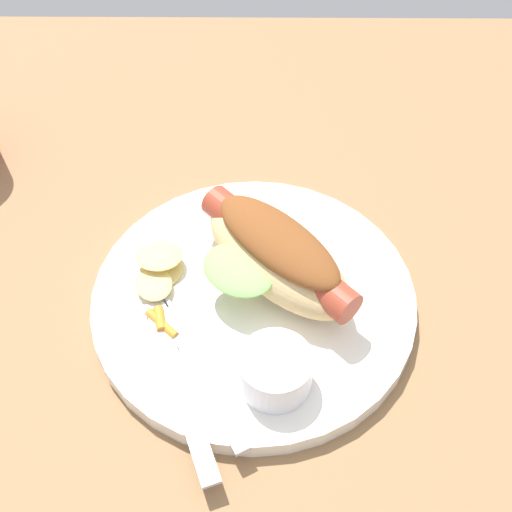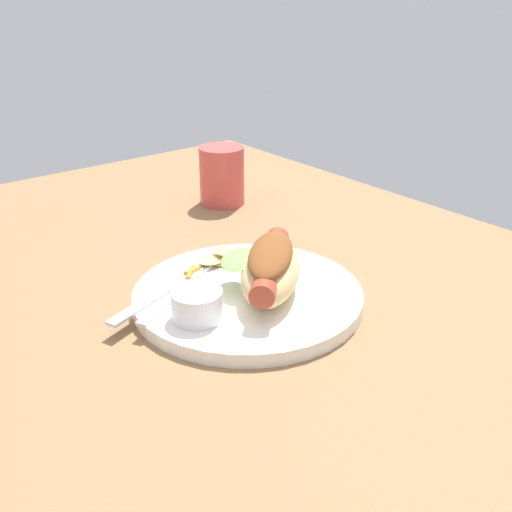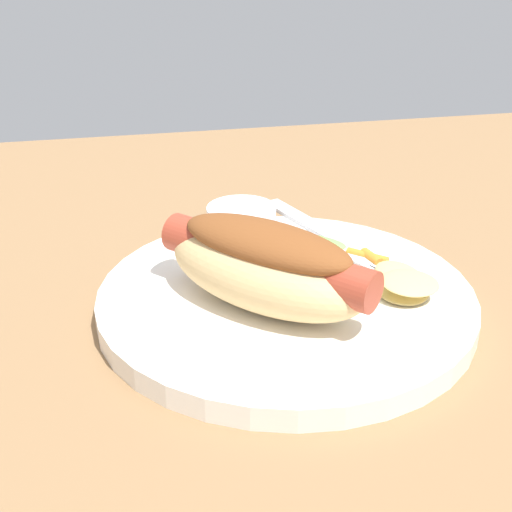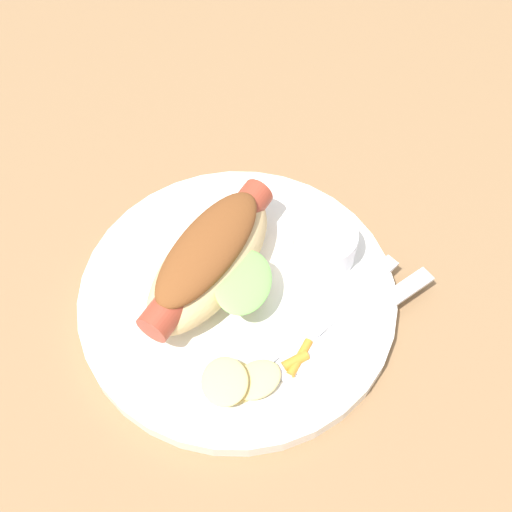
{
  "view_description": "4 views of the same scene",
  "coord_description": "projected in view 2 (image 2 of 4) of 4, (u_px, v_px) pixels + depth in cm",
  "views": [
    {
      "loc": [
        2.8,
        -32.61,
        47.19
      ],
      "look_at": [
        2.55,
        1.49,
        6.31
      ],
      "focal_mm": 49.08,
      "sensor_mm": 36.0,
      "label": 1
    },
    {
      "loc": [
        50.7,
        -36.53,
        34.37
      ],
      "look_at": [
        2.77,
        2.19,
        5.78
      ],
      "focal_mm": 42.58,
      "sensor_mm": 36.0,
      "label": 2
    },
    {
      "loc": [
        13.2,
        42.44,
        25.18
      ],
      "look_at": [
        4.2,
        -0.18,
        3.71
      ],
      "focal_mm": 48.65,
      "sensor_mm": 36.0,
      "label": 3
    },
    {
      "loc": [
        -25.58,
        7.49,
        50.21
      ],
      "look_at": [
        3.45,
        -0.61,
        4.76
      ],
      "focal_mm": 47.8,
      "sensor_mm": 36.0,
      "label": 4
    }
  ],
  "objects": [
    {
      "name": "ground_plane",
      "position": [
        227.0,
        305.0,
        0.71
      ],
      "size": [
        120.0,
        90.0,
        1.8
      ],
      "primitive_type": "cube",
      "color": "olive"
    },
    {
      "name": "plate",
      "position": [
        248.0,
        296.0,
        0.7
      ],
      "size": [
        26.34,
        26.34,
        1.6
      ],
      "primitive_type": "cylinder",
      "color": "white",
      "rests_on": "ground_plane"
    },
    {
      "name": "hot_dog",
      "position": [
        270.0,
        267.0,
        0.68
      ],
      "size": [
        14.77,
        15.14,
        5.85
      ],
      "rotation": [
        0.0,
        0.0,
        2.32
      ],
      "color": "#DBB77A",
      "rests_on": "plate"
    },
    {
      "name": "sauce_ramekin",
      "position": [
        197.0,
        305.0,
        0.63
      ],
      "size": [
        5.42,
        5.42,
        3.19
      ],
      "primitive_type": "cylinder",
      "color": "white",
      "rests_on": "plate"
    },
    {
      "name": "fork",
      "position": [
        179.0,
        291.0,
        0.69
      ],
      "size": [
        8.95,
        15.21,
        0.4
      ],
      "rotation": [
        0.0,
        0.0,
        2.07
      ],
      "color": "silver",
      "rests_on": "plate"
    },
    {
      "name": "knife",
      "position": [
        159.0,
        294.0,
        0.68
      ],
      "size": [
        6.77,
        15.3,
        0.36
      ],
      "primitive_type": "cube",
      "rotation": [
        0.0,
        0.0,
        1.92
      ],
      "color": "silver",
      "rests_on": "plate"
    },
    {
      "name": "chips_pile",
      "position": [
        222.0,
        257.0,
        0.76
      ],
      "size": [
        4.46,
        6.7,
        1.73
      ],
      "color": "#DEC372",
      "rests_on": "plate"
    },
    {
      "name": "carrot_garnish",
      "position": [
        191.0,
        272.0,
        0.73
      ],
      "size": [
        2.84,
        2.93,
        0.82
      ],
      "color": "orange",
      "rests_on": "plate"
    },
    {
      "name": "drinking_cup",
      "position": [
        222.0,
        176.0,
        0.99
      ],
      "size": [
        7.29,
        7.29,
        9.43
      ],
      "primitive_type": "cylinder",
      "color": "#D84C47",
      "rests_on": "ground_plane"
    }
  ]
}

